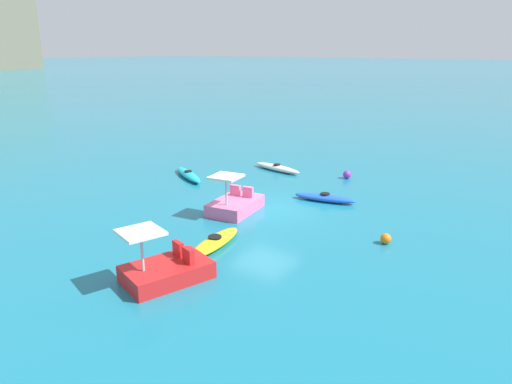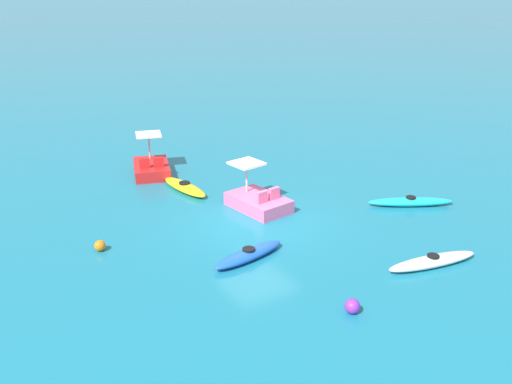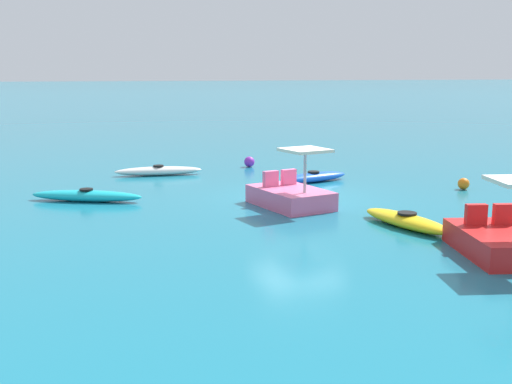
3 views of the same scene
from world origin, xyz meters
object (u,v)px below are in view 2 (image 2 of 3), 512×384
Objects in this scene: kayak_cyan at (410,202)px; buoy_orange at (100,246)px; kayak_blue at (249,254)px; buoy_purple at (352,306)px; kayak_yellow at (185,187)px; pedal_boat_red at (151,167)px; pedal_boat_pink at (258,200)px; kayak_white at (433,261)px.

buoy_orange is (-2.45, -11.36, 0.02)m from kayak_cyan.
buoy_purple reaches higher than kayak_blue.
pedal_boat_red is (-2.64, -0.40, 0.17)m from kayak_yellow.
pedal_boat_red is at bearing 145.79° from buoy_orange.
kayak_blue is at bearing -2.31° from pedal_boat_red.
buoy_orange is at bearing -102.17° from kayak_cyan.
pedal_boat_pink is (5.82, 2.00, 0.00)m from pedal_boat_red.
kayak_cyan is at bearing 142.34° from kayak_white.
pedal_boat_pink is (-6.62, -2.22, 0.17)m from kayak_white.
pedal_boat_red reaches higher than kayak_cyan.
kayak_cyan is 7.67× the size of buoy_purple.
buoy_orange is at bearing -127.89° from kayak_blue.
kayak_white is 1.00× the size of kayak_cyan.
pedal_boat_pink reaches higher than kayak_blue.
pedal_boat_red is 6.15m from pedal_boat_pink.
kayak_blue is at bearing -125.77° from kayak_white.
kayak_yellow is 1.05× the size of pedal_boat_red.
kayak_white is at bearing -37.66° from kayak_cyan.
buoy_purple reaches higher than kayak_yellow.
buoy_purple is at bearing -12.04° from pedal_boat_pink.
kayak_white is 7.69× the size of buoy_purple.
kayak_blue is 4.09m from buoy_purple.
kayak_yellow is 5.79m from buoy_orange.
buoy_purple is at bearing -79.37° from kayak_white.
kayak_blue is at bearing -168.67° from buoy_purple.
kayak_yellow reaches higher than buoy_orange.
kayak_cyan is at bearing 123.96° from buoy_purple.
kayak_white is 8.70× the size of buoy_orange.
kayak_blue is (6.49, -0.77, -0.00)m from kayak_yellow.
pedal_boat_pink reaches higher than buoy_purple.
pedal_boat_pink is at bearing 167.96° from buoy_purple.
kayak_yellow is 1.10× the size of pedal_boat_pink.
kayak_blue is at bearing -6.77° from kayak_yellow.
pedal_boat_pink is at bearing -118.36° from kayak_cyan.
kayak_yellow and kayak_white have the same top height.
kayak_white is 1.16× the size of pedal_boat_red.
kayak_cyan is 1.15× the size of pedal_boat_red.
buoy_purple is (4.54, -6.74, 0.04)m from kayak_cyan.
kayak_cyan is (5.97, 6.77, -0.00)m from kayak_yellow.
kayak_yellow is at bearing 127.49° from buoy_orange.
kayak_white is at bearing 54.23° from kayak_blue.
kayak_white and kayak_cyan have the same top height.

